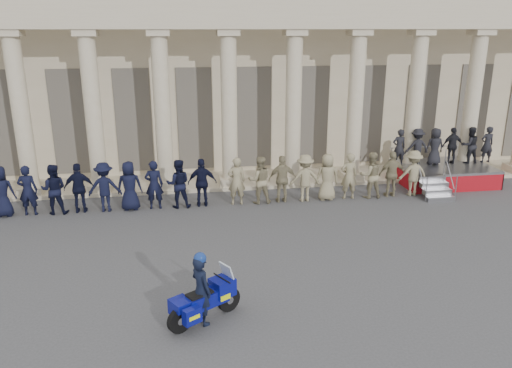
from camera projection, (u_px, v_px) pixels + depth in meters
The scene contains 6 objects.
ground at pixel (212, 283), 12.97m from camera, with size 90.00×90.00×0.00m, color #3B3B3E.
building at pixel (190, 65), 25.52m from camera, with size 40.00×12.50×9.00m.
officer_rank at pixel (146, 185), 18.02m from camera, with size 21.56×0.69×1.81m.
reviewing_stand at pixel (442, 154), 21.03m from camera, with size 4.57×3.76×2.34m.
motorcycle at pixel (205, 300), 11.14m from camera, with size 1.69×1.30×1.23m.
rider at pixel (201, 288), 10.98m from camera, with size 0.65×0.71×1.72m.
Camera 1 is at (-0.62, -11.65, 6.34)m, focal length 35.00 mm.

